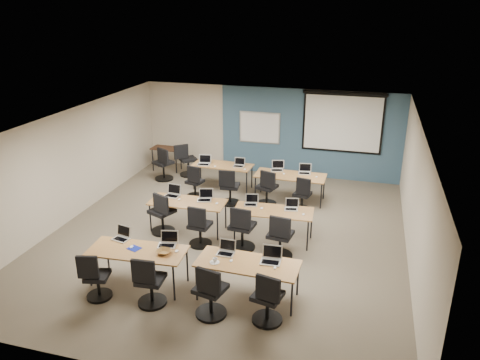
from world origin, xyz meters
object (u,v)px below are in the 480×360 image
(training_table_mid_left, at_px, (188,203))
(training_table_back_left, at_px, (223,166))
(task_chair_9, at_px, (229,190))
(task_chair_6, at_px, (242,231))
(laptop_11, at_px, (305,171))
(task_chair_10, at_px, (267,191))
(spare_chair_b, at_px, (163,166))
(whiteboard, at_px, (260,128))
(task_chair_3, at_px, (267,302))
(utility_table, at_px, (166,151))
(laptop_4, at_px, (173,193))
(laptop_8, at_px, (204,162))
(task_chair_0, at_px, (95,280))
(task_chair_1, at_px, (150,285))
(training_table_back_right, at_px, (290,177))
(task_chair_8, at_px, (195,184))
(projector_screen, at_px, (343,119))
(laptop_5, at_px, (205,197))
(laptop_0, at_px, (122,236))
(training_table_front_left, at_px, (137,252))
(training_table_front_right, at_px, (248,265))
(spare_chair_a, at_px, (187,163))
(task_chair_2, at_px, (210,295))
(task_chair_4, at_px, (162,216))
(laptop_6, at_px, (251,202))
(laptop_2, at_px, (226,250))
(laptop_7, at_px, (291,207))
(laptop_9, at_px, (239,164))
(task_chair_5, at_px, (199,229))
(task_chair_7, at_px, (280,240))
(laptop_10, at_px, (277,168))
(training_table_mid_right, at_px, (274,212))
(task_chair_11, at_px, (302,197))
(laptop_1, at_px, (168,242))

(training_table_mid_left, bearing_deg, training_table_back_left, 88.14)
(task_chair_9, bearing_deg, task_chair_6, -72.86)
(training_table_mid_left, bearing_deg, laptop_11, 46.54)
(task_chair_10, xyz_separation_m, spare_chair_b, (-3.43, 1.01, 0.01))
(whiteboard, bearing_deg, task_chair_9, -93.50)
(training_table_mid_left, bearing_deg, task_chair_3, -50.50)
(task_chair_3, height_order, utility_table, task_chair_3)
(laptop_4, height_order, laptop_8, same)
(task_chair_0, bearing_deg, task_chair_1, -8.99)
(training_table_back_right, relative_size, task_chair_10, 1.87)
(laptop_4, distance_m, task_chair_8, 1.70)
(task_chair_9, distance_m, laptop_11, 2.12)
(projector_screen, bearing_deg, task_chair_10, -124.13)
(projector_screen, distance_m, laptop_5, 5.15)
(whiteboard, height_order, laptop_0, whiteboard)
(projector_screen, relative_size, laptop_5, 7.22)
(training_table_front_left, relative_size, training_table_front_right, 1.00)
(laptop_8, xyz_separation_m, laptop_11, (2.89, 0.05, -0.00))
(laptop_0, height_order, laptop_8, laptop_8)
(training_table_front_left, distance_m, spare_chair_a, 6.01)
(task_chair_3, distance_m, laptop_5, 3.81)
(task_chair_2, xyz_separation_m, spare_chair_a, (-3.01, 6.44, 0.00))
(training_table_front_left, relative_size, laptop_4, 5.27)
(task_chair_2, height_order, laptop_5, task_chair_2)
(task_chair_4, xyz_separation_m, laptop_6, (1.99, 0.57, 0.36))
(training_table_front_left, xyz_separation_m, laptop_2, (1.65, 0.34, 0.10))
(laptop_4, relative_size, task_chair_4, 0.34)
(laptop_7, bearing_deg, training_table_mid_left, 174.64)
(laptop_6, relative_size, laptop_9, 0.98)
(task_chair_0, height_order, task_chair_5, task_chair_5)
(training_table_back_right, distance_m, task_chair_5, 3.44)
(training_table_back_right, bearing_deg, whiteboard, 124.31)
(laptop_9, bearing_deg, task_chair_7, -64.73)
(projector_screen, distance_m, task_chair_10, 3.34)
(laptop_2, bearing_deg, task_chair_0, -154.28)
(training_table_front_right, distance_m, laptop_4, 3.56)
(laptop_4, distance_m, laptop_9, 2.68)
(training_table_front_right, bearing_deg, whiteboard, 103.43)
(whiteboard, bearing_deg, laptop_0, -100.79)
(laptop_10, bearing_deg, task_chair_5, -122.69)
(whiteboard, distance_m, task_chair_3, 7.60)
(laptop_11, bearing_deg, laptop_0, -131.13)
(training_table_mid_right, xyz_separation_m, task_chair_4, (-2.55, -0.39, -0.25))
(task_chair_9, xyz_separation_m, task_chair_11, (1.94, 0.12, -0.03))
(training_table_front_right, relative_size, task_chair_6, 1.77)
(training_table_mid_left, relative_size, training_table_mid_right, 1.01)
(whiteboard, height_order, task_chair_4, whiteboard)
(training_table_front_left, distance_m, laptop_5, 2.63)
(task_chair_10, distance_m, utility_table, 4.16)
(whiteboard, xyz_separation_m, laptop_1, (-0.25, -6.45, -0.66))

